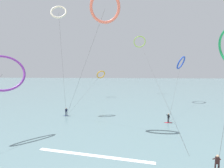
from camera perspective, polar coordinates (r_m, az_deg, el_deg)
sea_water at (r=110.89m, az=3.46°, el=-0.07°), size 400.00×200.00×0.08m
surfer_magenta at (r=18.20m, az=34.40°, el=-23.54°), size 1.40×0.62×1.70m
surfer_navy at (r=33.39m, az=-16.61°, el=-10.04°), size 1.40×0.58×1.70m
surfer_crimson at (r=29.73m, az=20.16°, el=-11.97°), size 1.40×0.65×1.70m
kite_ivory at (r=36.16m, az=-19.18°, el=23.85°), size 3.56×2.46×22.81m
kite_amber at (r=54.64m, az=-4.16°, el=3.50°), size 5.47×25.72×9.54m
kite_cobalt at (r=49.88m, az=24.20°, el=7.19°), size 10.86×21.88×13.71m
kite_violet at (r=25.05m, az=-35.52°, el=3.40°), size 5.89×12.38×11.48m
kite_lime at (r=65.76m, az=10.18°, el=15.16°), size 4.93×49.06×23.69m
kite_coral at (r=25.60m, az=-2.64°, el=26.50°), size 11.26×7.48×21.01m
wave_crest_far at (r=18.47m, az=-6.94°, el=-24.98°), size 13.00×2.33×0.12m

